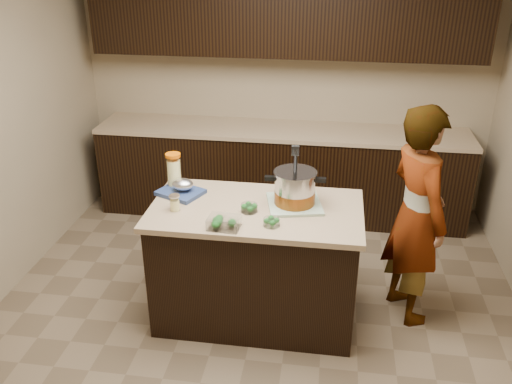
% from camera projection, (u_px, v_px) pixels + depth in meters
% --- Properties ---
extents(ground_plane, '(4.00, 4.00, 0.00)m').
position_uv_depth(ground_plane, '(256.00, 313.00, 4.10)').
color(ground_plane, brown).
rests_on(ground_plane, ground).
extents(room_shell, '(4.04, 4.04, 2.72)m').
position_uv_depth(room_shell, '(256.00, 91.00, 3.36)').
color(room_shell, tan).
rests_on(room_shell, ground).
extents(back_cabinets, '(3.60, 0.63, 2.33)m').
position_uv_depth(back_cabinets, '(282.00, 123.00, 5.25)').
color(back_cabinets, black).
rests_on(back_cabinets, ground).
extents(island, '(1.46, 0.81, 0.90)m').
position_uv_depth(island, '(256.00, 263.00, 3.91)').
color(island, black).
rests_on(island, ground).
extents(dish_towel, '(0.43, 0.43, 0.02)m').
position_uv_depth(dish_towel, '(294.00, 204.00, 3.75)').
color(dish_towel, '#5D8B64').
rests_on(dish_towel, island).
extents(stock_pot, '(0.42, 0.32, 0.42)m').
position_uv_depth(stock_pot, '(295.00, 190.00, 3.70)').
color(stock_pot, '#B7B7BC').
rests_on(stock_pot, dish_towel).
extents(lemonade_pitcher, '(0.15, 0.15, 0.27)m').
position_uv_depth(lemonade_pitcher, '(174.00, 172.00, 3.95)').
color(lemonade_pitcher, '#F8F198').
rests_on(lemonade_pitcher, island).
extents(mason_jar, '(0.10, 0.10, 0.12)m').
position_uv_depth(mason_jar, '(175.00, 203.00, 3.66)').
color(mason_jar, '#F8F198').
rests_on(mason_jar, island).
extents(broccoli_tub_left, '(0.12, 0.12, 0.05)m').
position_uv_depth(broccoli_tub_left, '(249.00, 208.00, 3.65)').
color(broccoli_tub_left, silver).
rests_on(broccoli_tub_left, island).
extents(broccoli_tub_right, '(0.11, 0.11, 0.05)m').
position_uv_depth(broccoli_tub_right, '(272.00, 222.00, 3.48)').
color(broccoli_tub_right, silver).
rests_on(broccoli_tub_right, island).
extents(broccoli_tub_rect, '(0.21, 0.16, 0.07)m').
position_uv_depth(broccoli_tub_rect, '(224.00, 223.00, 3.45)').
color(broccoli_tub_rect, silver).
rests_on(broccoli_tub_rect, island).
extents(blue_tray, '(0.37, 0.34, 0.11)m').
position_uv_depth(blue_tray, '(182.00, 189.00, 3.89)').
color(blue_tray, navy).
rests_on(blue_tray, island).
extents(person, '(0.60, 0.70, 1.62)m').
position_uv_depth(person, '(416.00, 216.00, 3.80)').
color(person, gray).
rests_on(person, ground).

